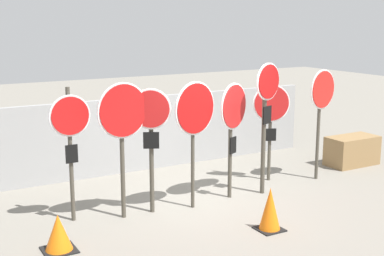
# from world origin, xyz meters

# --- Properties ---
(ground_plane) EXTENTS (40.00, 40.00, 0.00)m
(ground_plane) POSITION_xyz_m (0.00, 0.00, 0.00)
(ground_plane) COLOR gray
(fence_back) EXTENTS (8.13, 0.12, 1.64)m
(fence_back) POSITION_xyz_m (0.00, 2.37, 0.82)
(fence_back) COLOR gray
(fence_back) RESTS_ON ground
(stop_sign_0) EXTENTS (0.68, 0.13, 2.25)m
(stop_sign_0) POSITION_xyz_m (-2.50, 0.11, 1.55)
(stop_sign_0) COLOR #474238
(stop_sign_0) RESTS_ON ground
(stop_sign_1) EXTENTS (0.92, 0.18, 2.32)m
(stop_sign_1) POSITION_xyz_m (-1.71, -0.19, 1.67)
(stop_sign_1) COLOR #474238
(stop_sign_1) RESTS_ON ground
(stop_sign_2) EXTENTS (0.63, 0.33, 2.19)m
(stop_sign_2) POSITION_xyz_m (-1.20, -0.18, 1.53)
(stop_sign_2) COLOR #474238
(stop_sign_2) RESTS_ON ground
(stop_sign_3) EXTENTS (0.91, 0.28, 2.27)m
(stop_sign_3) POSITION_xyz_m (-0.44, -0.34, 1.67)
(stop_sign_3) COLOR #474238
(stop_sign_3) RESTS_ON ground
(stop_sign_4) EXTENTS (0.78, 0.39, 2.18)m
(stop_sign_4) POSITION_xyz_m (0.45, -0.21, 1.55)
(stop_sign_4) COLOR #474238
(stop_sign_4) RESTS_ON ground
(stop_sign_5) EXTENTS (0.67, 0.25, 2.53)m
(stop_sign_5) POSITION_xyz_m (1.13, -0.31, 1.73)
(stop_sign_5) COLOR #474238
(stop_sign_5) RESTS_ON ground
(stop_sign_6) EXTENTS (0.71, 0.33, 2.09)m
(stop_sign_6) POSITION_xyz_m (1.72, 0.30, 1.46)
(stop_sign_6) COLOR #474238
(stop_sign_6) RESTS_ON ground
(stop_sign_7) EXTENTS (0.80, 0.22, 2.31)m
(stop_sign_7) POSITION_xyz_m (2.69, -0.12, 1.70)
(stop_sign_7) COLOR #474238
(stop_sign_7) RESTS_ON ground
(traffic_cone_0) EXTENTS (0.48, 0.48, 0.55)m
(traffic_cone_0) POSITION_xyz_m (-3.05, -0.91, 0.27)
(traffic_cone_0) COLOR black
(traffic_cone_0) RESTS_ON ground
(traffic_cone_1) EXTENTS (0.41, 0.41, 0.70)m
(traffic_cone_1) POSITION_xyz_m (0.11, -1.80, 0.35)
(traffic_cone_1) COLOR black
(traffic_cone_1) RESTS_ON ground
(storage_crate) EXTENTS (1.20, 0.63, 0.67)m
(storage_crate) POSITION_xyz_m (4.14, 0.34, 0.33)
(storage_crate) COLOR olive
(storage_crate) RESTS_ON ground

